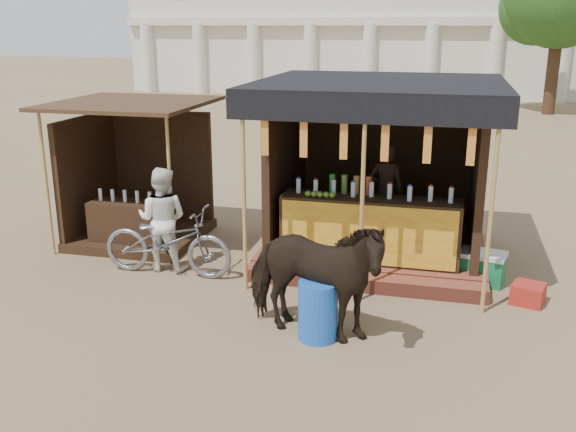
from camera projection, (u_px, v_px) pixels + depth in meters
The scene contains 10 objects.
ground at pixel (255, 345), 7.46m from camera, with size 120.00×120.00×0.00m, color #846B4C.
main_stall at pixel (377, 194), 10.05m from camera, with size 3.60×3.61×2.78m.
secondary_stall at pixel (132, 190), 10.96m from camera, with size 2.40×2.40×2.38m.
cow at pixel (313, 277), 7.43m from camera, with size 0.82×1.81×1.53m, color black.
motorbike at pixel (167, 241), 9.43m from camera, with size 0.69×1.97×1.04m, color gray.
bystander at pixel (162, 219), 9.56m from camera, with size 0.77×0.60×1.57m, color white.
blue_barrel at pixel (318, 310), 7.52m from camera, with size 0.47×0.47×0.71m, color blue.
red_crate at pixel (528, 294), 8.54m from camera, with size 0.40×0.39×0.27m, color maroon.
cooler at pixel (482, 267), 9.20m from camera, with size 0.72×0.58×0.46m.
background_building at pixel (379, 16), 34.61m from camera, with size 26.00×7.45×8.18m.
Camera 1 is at (2.00, -6.42, 3.58)m, focal length 40.00 mm.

